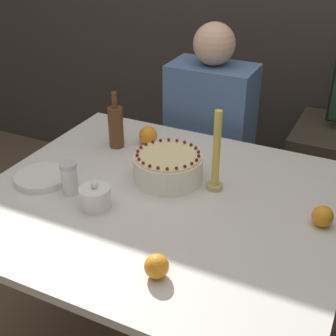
% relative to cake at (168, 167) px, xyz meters
% --- Properties ---
extents(dining_table, '(1.26, 1.10, 0.76)m').
position_rel_cake_xyz_m(dining_table, '(0.04, -0.12, -0.16)').
color(dining_table, beige).
rests_on(dining_table, ground_plane).
extents(cake, '(0.25, 0.25, 0.11)m').
position_rel_cake_xyz_m(cake, '(0.00, 0.00, 0.00)').
color(cake, white).
rests_on(cake, dining_table).
extents(sugar_bowl, '(0.11, 0.11, 0.10)m').
position_rel_cake_xyz_m(sugar_bowl, '(-0.14, -0.27, -0.01)').
color(sugar_bowl, white).
rests_on(sugar_bowl, dining_table).
extents(sugar_shaker, '(0.06, 0.06, 0.12)m').
position_rel_cake_xyz_m(sugar_shaker, '(-0.27, -0.24, 0.01)').
color(sugar_shaker, white).
rests_on(sugar_shaker, dining_table).
extents(plate_stack, '(0.20, 0.20, 0.02)m').
position_rel_cake_xyz_m(plate_stack, '(-0.42, -0.21, -0.04)').
color(plate_stack, white).
rests_on(plate_stack, dining_table).
extents(candle, '(0.06, 0.06, 0.30)m').
position_rel_cake_xyz_m(candle, '(0.18, 0.01, 0.07)').
color(candle, tan).
rests_on(candle, dining_table).
extents(bottle, '(0.06, 0.06, 0.24)m').
position_rel_cake_xyz_m(bottle, '(-0.31, 0.15, 0.04)').
color(bottle, brown).
rests_on(bottle, dining_table).
extents(orange_fruit_0, '(0.07, 0.07, 0.07)m').
position_rel_cake_xyz_m(orange_fruit_0, '(0.20, -0.48, -0.02)').
color(orange_fruit_0, orange).
rests_on(orange_fruit_0, dining_table).
extents(orange_fruit_1, '(0.07, 0.07, 0.07)m').
position_rel_cake_xyz_m(orange_fruit_1, '(0.57, -0.05, -0.02)').
color(orange_fruit_1, orange).
rests_on(orange_fruit_1, dining_table).
extents(orange_fruit_2, '(0.08, 0.08, 0.08)m').
position_rel_cake_xyz_m(orange_fruit_2, '(-0.20, 0.23, -0.01)').
color(orange_fruit_2, orange).
rests_on(orange_fruit_2, dining_table).
extents(person_man_blue_shirt, '(0.40, 0.34, 1.21)m').
position_rel_cake_xyz_m(person_man_blue_shirt, '(-0.07, 0.62, -0.29)').
color(person_man_blue_shirt, '#2D2D38').
rests_on(person_man_blue_shirt, ground_plane).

